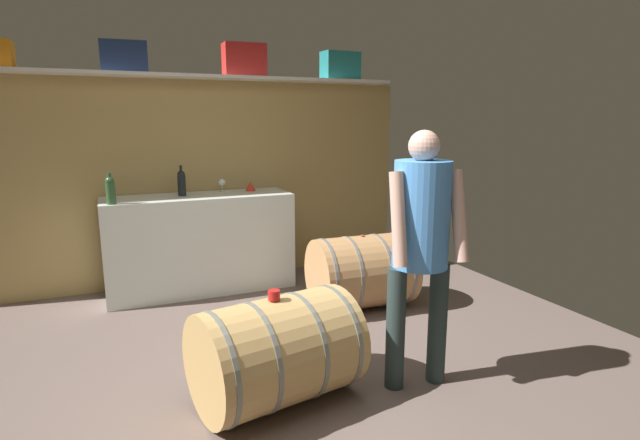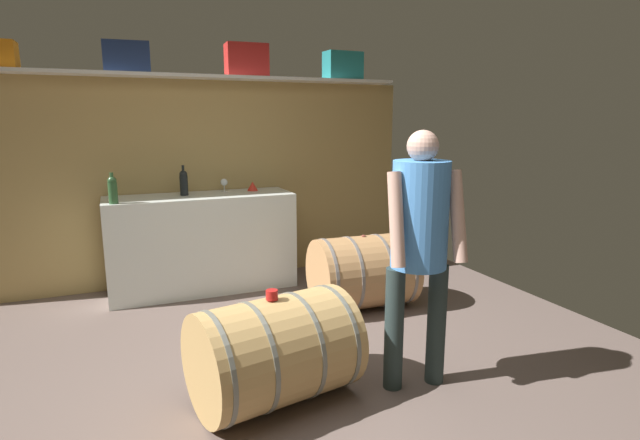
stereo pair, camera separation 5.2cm
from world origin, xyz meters
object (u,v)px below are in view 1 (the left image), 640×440
(toolcase_navy, at_px, (124,57))
(wine_barrel_far, at_px, (362,272))
(wine_bottle_dark, at_px, (182,182))
(winemaker_pouring, at_px, (421,234))
(toolcase_red, at_px, (244,60))
(work_cabinet, at_px, (200,243))
(wine_glass, at_px, (222,183))
(wine_barrel_near, at_px, (277,351))
(tasting_cup, at_px, (274,295))
(red_funnel, at_px, (250,186))
(toolcase_teal, at_px, (340,66))
(wine_bottle_green, at_px, (110,190))

(toolcase_navy, bearing_deg, wine_barrel_far, -30.70)
(wine_bottle_dark, bearing_deg, winemaker_pouring, -66.53)
(toolcase_red, bearing_deg, work_cabinet, -157.16)
(toolcase_navy, distance_m, winemaker_pouring, 3.25)
(wine_glass, height_order, wine_barrel_near, wine_glass)
(work_cabinet, bearing_deg, tasting_cup, -89.27)
(red_funnel, bearing_deg, wine_barrel_near, -102.44)
(toolcase_teal, height_order, wine_barrel_near, toolcase_teal)
(toolcase_teal, xyz_separation_m, wine_glass, (-1.35, -0.05, -1.20))
(wine_bottle_dark, distance_m, tasting_cup, 2.33)
(wine_barrel_near, bearing_deg, toolcase_red, 67.51)
(wine_bottle_dark, distance_m, wine_barrel_far, 1.93)
(wine_bottle_green, bearing_deg, winemaker_pouring, -52.07)
(toolcase_teal, height_order, wine_bottle_dark, toolcase_teal)
(toolcase_navy, relative_size, wine_glass, 3.04)
(wine_glass, distance_m, wine_barrel_near, 2.52)
(work_cabinet, bearing_deg, red_funnel, 10.78)
(toolcase_navy, bearing_deg, wine_barrel_near, -71.76)
(work_cabinet, bearing_deg, wine_bottle_dark, 162.42)
(wine_glass, xyz_separation_m, winemaker_pouring, (0.65, -2.57, -0.05))
(tasting_cup, bearing_deg, toolcase_navy, 103.69)
(work_cabinet, bearing_deg, wine_bottle_green, -164.41)
(toolcase_navy, bearing_deg, wine_glass, 1.25)
(toolcase_navy, height_order, wine_bottle_dark, toolcase_navy)
(work_cabinet, xyz_separation_m, wine_bottle_green, (-0.78, -0.22, 0.61))
(toolcase_teal, relative_size, red_funnel, 3.65)
(toolcase_teal, relative_size, work_cabinet, 0.22)
(red_funnel, xyz_separation_m, wine_barrel_near, (-0.52, -2.35, -0.68))
(work_cabinet, xyz_separation_m, wine_barrel_far, (1.25, -1.06, -0.15))
(toolcase_navy, distance_m, wine_barrel_far, 2.92)
(red_funnel, distance_m, wine_barrel_far, 1.51)
(toolcase_teal, distance_m, tasting_cup, 3.32)
(wine_bottle_green, bearing_deg, toolcase_navy, 63.12)
(toolcase_teal, bearing_deg, wine_bottle_dark, -177.70)
(wine_bottle_dark, relative_size, tasting_cup, 4.13)
(toolcase_red, xyz_separation_m, winemaker_pouring, (0.37, -2.61, -1.27))
(toolcase_teal, bearing_deg, wine_glass, 179.00)
(toolcase_teal, height_order, red_funnel, toolcase_teal)
(work_cabinet, height_order, wine_bottle_green, wine_bottle_green)
(wine_bottle_green, bearing_deg, wine_bottle_dark, 22.38)
(toolcase_teal, distance_m, wine_glass, 1.81)
(toolcase_red, relative_size, work_cabinet, 0.23)
(toolcase_red, xyz_separation_m, wine_barrel_far, (0.69, -1.27, -1.93))
(toolcase_navy, xyz_separation_m, toolcase_red, (1.12, 0.00, 0.02))
(toolcase_red, relative_size, wine_barrel_far, 0.45)
(work_cabinet, distance_m, tasting_cup, 2.25)
(red_funnel, bearing_deg, wine_glass, 168.90)
(work_cabinet, distance_m, wine_barrel_far, 1.64)
(work_cabinet, relative_size, wine_bottle_dark, 6.09)
(wine_barrel_near, bearing_deg, toolcase_navy, 93.36)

